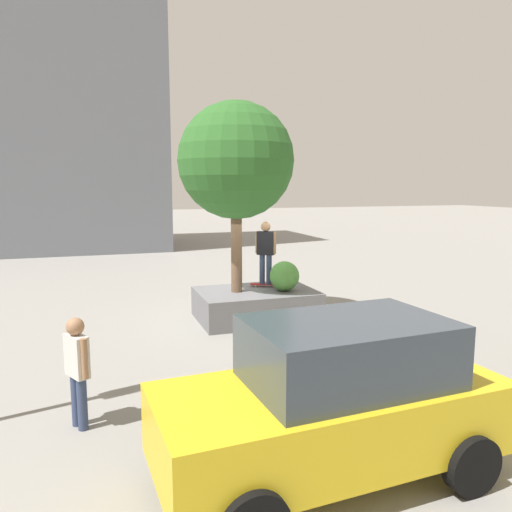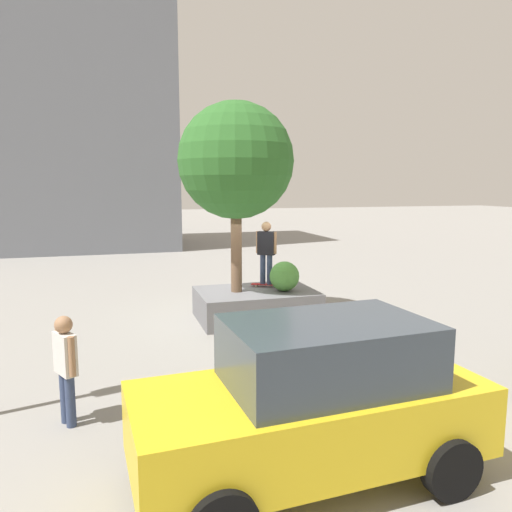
% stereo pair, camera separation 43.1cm
% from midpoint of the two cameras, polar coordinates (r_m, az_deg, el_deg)
% --- Properties ---
extents(ground_plane, '(120.00, 120.00, 0.00)m').
position_cam_midpoint_polar(ground_plane, '(13.04, -0.78, -7.15)').
color(ground_plane, gray).
extents(planter_ledge, '(3.00, 2.06, 0.76)m').
position_cam_midpoint_polar(planter_ledge, '(12.82, 0.97, -5.68)').
color(planter_ledge, slate).
rests_on(planter_ledge, ground).
extents(plaza_tree, '(2.89, 2.89, 4.75)m').
position_cam_midpoint_polar(plaza_tree, '(12.32, -1.34, 10.96)').
color(plaza_tree, brown).
rests_on(plaza_tree, planter_ledge).
extents(boxwood_shrub, '(0.77, 0.77, 0.77)m').
position_cam_midpoint_polar(boxwood_shrub, '(12.62, 4.31, -2.37)').
color(boxwood_shrub, '#4C8C3D').
rests_on(boxwood_shrub, planter_ledge).
extents(skateboard, '(0.81, 0.54, 0.07)m').
position_cam_midpoint_polar(skateboard, '(13.17, 2.13, -3.35)').
color(skateboard, '#A51E1E').
rests_on(skateboard, planter_ledge).
extents(skateboarder, '(0.48, 0.42, 1.68)m').
position_cam_midpoint_polar(skateboarder, '(13.01, 2.15, 0.90)').
color(skateboarder, navy).
rests_on(skateboarder, skateboard).
extents(sedan_parked, '(4.20, 2.11, 1.91)m').
position_cam_midpoint_polar(sedan_parked, '(6.01, 9.03, -16.28)').
color(sedan_parked, gold).
rests_on(sedan_parked, ground).
extents(passerby_with_bag, '(0.36, 0.50, 1.62)m').
position_cam_midpoint_polar(passerby_with_bag, '(7.60, -19.75, -11.60)').
color(passerby_with_bag, navy).
rests_on(passerby_with_bag, ground).
extents(plaza_lowrise_south, '(10.59, 7.29, 17.65)m').
position_cam_midpoint_polar(plaza_lowrise_south, '(29.74, -20.24, 18.10)').
color(plaza_lowrise_south, slate).
rests_on(plaza_lowrise_south, ground).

